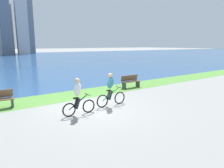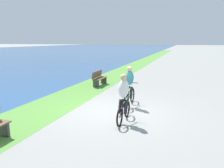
% 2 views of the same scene
% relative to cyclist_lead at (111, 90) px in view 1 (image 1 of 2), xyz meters
% --- Properties ---
extents(ground_plane, '(300.00, 300.00, 0.00)m').
position_rel_cyclist_lead_xyz_m(ground_plane, '(-0.94, 0.31, -0.84)').
color(ground_plane, gray).
extents(grass_strip_bayside, '(120.00, 2.38, 0.01)m').
position_rel_cyclist_lead_xyz_m(grass_strip_bayside, '(-0.94, 3.19, -0.84)').
color(grass_strip_bayside, '#59933D').
rests_on(grass_strip_bayside, ground).
extents(cyclist_lead, '(1.73, 0.52, 1.70)m').
position_rel_cyclist_lead_xyz_m(cyclist_lead, '(0.00, 0.00, 0.00)').
color(cyclist_lead, black).
rests_on(cyclist_lead, ground).
extents(cyclist_trailing, '(1.58, 0.52, 1.66)m').
position_rel_cyclist_lead_xyz_m(cyclist_trailing, '(-1.94, -0.28, -0.01)').
color(cyclist_trailing, black).
rests_on(cyclist_trailing, ground).
extents(bench_near_path, '(1.50, 0.47, 0.90)m').
position_rel_cyclist_lead_xyz_m(bench_near_path, '(3.74, 2.86, -0.39)').
color(bench_near_path, brown).
rests_on(bench_near_path, ground).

